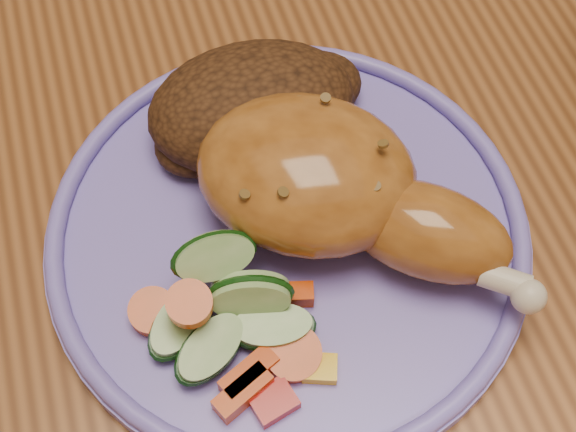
{
  "coord_description": "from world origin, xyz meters",
  "views": [
    {
      "loc": [
        -0.14,
        -0.29,
        1.14
      ],
      "look_at": [
        -0.08,
        -0.08,
        0.78
      ],
      "focal_mm": 50.0,
      "sensor_mm": 36.0,
      "label": 1
    }
  ],
  "objects": [
    {
      "name": "ground",
      "position": [
        0.0,
        0.0,
        0.0
      ],
      "size": [
        4.0,
        4.0,
        0.0
      ],
      "primitive_type": "plane",
      "color": "#58331E",
      "rests_on": "ground"
    },
    {
      "name": "dining_table",
      "position": [
        0.0,
        0.0,
        0.67
      ],
      "size": [
        0.9,
        1.4,
        0.75
      ],
      "color": "brown",
      "rests_on": "ground"
    },
    {
      "name": "plate",
      "position": [
        -0.08,
        -0.08,
        0.76
      ],
      "size": [
        0.26,
        0.26,
        0.01
      ],
      "primitive_type": "cylinder",
      "color": "#7463CC",
      "rests_on": "dining_table"
    },
    {
      "name": "plate_rim",
      "position": [
        -0.08,
        -0.08,
        0.77
      ],
      "size": [
        0.26,
        0.26,
        0.01
      ],
      "primitive_type": "torus",
      "color": "#7463CC",
      "rests_on": "plate"
    },
    {
      "name": "chicken_leg",
      "position": [
        -0.05,
        -0.08,
        0.79
      ],
      "size": [
        0.17,
        0.17,
        0.06
      ],
      "color": "#A96323",
      "rests_on": "plate"
    },
    {
      "name": "rice_pilaf",
      "position": [
        -0.07,
        -0.01,
        0.78
      ],
      "size": [
        0.13,
        0.09,
        0.05
      ],
      "color": "#3F220F",
      "rests_on": "plate"
    },
    {
      "name": "vegetable_pile",
      "position": [
        -0.12,
        -0.13,
        0.77
      ],
      "size": [
        0.1,
        0.1,
        0.05
      ],
      "color": "#A50A05",
      "rests_on": "plate"
    }
  ]
}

